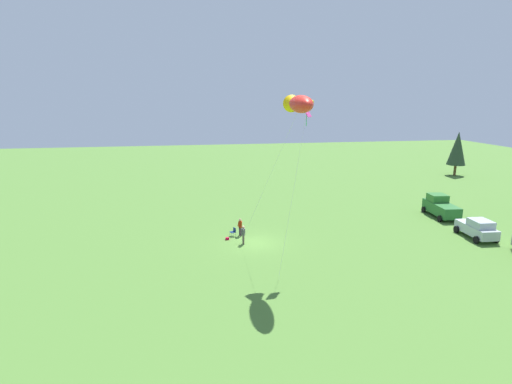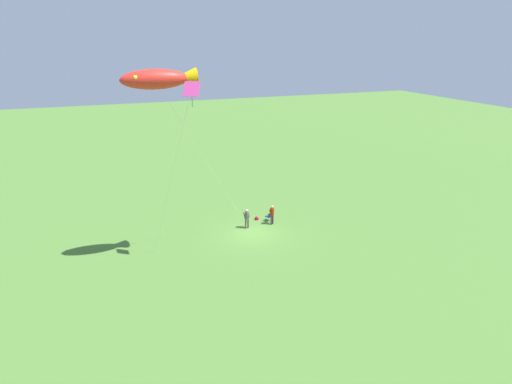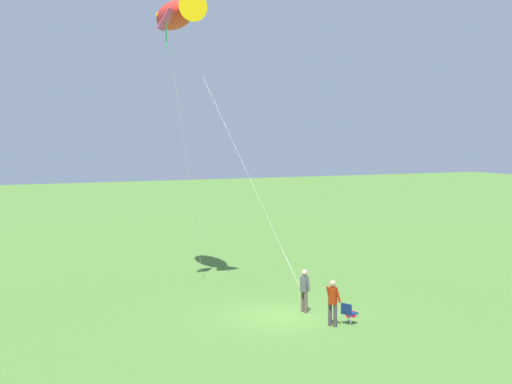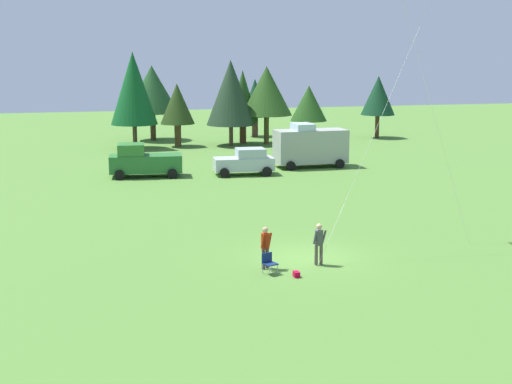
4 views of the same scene
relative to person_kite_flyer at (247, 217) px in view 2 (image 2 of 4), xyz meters
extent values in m
plane|color=#4D7A31|center=(-0.12, 1.08, -1.02)|extent=(160.00, 160.00, 0.00)
cylinder|color=brown|center=(0.11, 0.01, -0.60)|extent=(0.14, 0.14, 0.85)
cylinder|color=brown|center=(-0.11, -0.01, -0.60)|extent=(0.14, 0.14, 0.85)
cylinder|color=#434746|center=(0.00, 0.00, 0.14)|extent=(0.37, 0.37, 0.62)
sphere|color=tan|center=(0.00, 0.00, 0.60)|extent=(0.24, 0.24, 0.24)
cylinder|color=#434746|center=(0.20, -0.04, 0.17)|extent=(0.24, 0.11, 0.55)
cylinder|color=#434746|center=(-0.19, -0.07, 0.17)|extent=(0.20, 0.11, 0.56)
cube|color=navy|center=(-2.27, -0.72, -0.60)|extent=(0.62, 0.62, 0.04)
cube|color=navy|center=(-2.35, -0.52, -0.40)|extent=(0.46, 0.21, 0.40)
cylinder|color=#A5A8AD|center=(-1.99, -0.84, -0.81)|extent=(0.03, 0.03, 0.42)
cylinder|color=#A5A8AD|center=(-2.38, -0.99, -0.81)|extent=(0.03, 0.03, 0.42)
cylinder|color=#A5A8AD|center=(-2.15, -0.45, -0.81)|extent=(0.03, 0.03, 0.42)
cylinder|color=#A5A8AD|center=(-2.54, -0.60, -0.81)|extent=(0.03, 0.03, 0.42)
cylinder|color=#423541|center=(-2.18, 0.09, -0.60)|extent=(0.14, 0.14, 0.85)
cylinder|color=#423541|center=(-2.36, -0.03, -0.60)|extent=(0.14, 0.14, 0.85)
cylinder|color=maroon|center=(-2.27, 0.03, 0.14)|extent=(0.47, 0.47, 0.62)
sphere|color=tan|center=(-2.27, 0.03, 0.60)|extent=(0.24, 0.24, 0.24)
cylinder|color=maroon|center=(-2.07, 0.08, 0.17)|extent=(0.24, 0.19, 0.55)
cylinder|color=maroon|center=(-2.41, -0.13, 0.17)|extent=(0.25, 0.20, 0.55)
cube|color=#BE082F|center=(-1.37, -1.33, -0.91)|extent=(0.22, 0.32, 0.22)
ellipsoid|color=red|center=(6.91, 3.11, 11.55)|extent=(4.19, 1.67, 1.27)
cone|color=yellow|center=(5.07, 3.11, 11.55)|extent=(1.43, 1.29, 1.29)
sphere|color=yellow|center=(8.04, 3.50, 11.69)|extent=(0.32, 0.32, 0.32)
cylinder|color=silver|center=(3.39, 1.43, 5.27)|extent=(7.06, 3.37, 12.57)
cylinder|color=#4C3823|center=(-0.13, -0.24, -1.02)|extent=(0.04, 0.04, 0.01)
cube|color=#DD3E97|center=(4.90, 4.14, 11.00)|extent=(1.15, 1.02, 0.86)
cylinder|color=green|center=(4.90, 4.14, 10.40)|extent=(0.04, 0.04, 1.00)
cylinder|color=silver|center=(6.35, 2.81, 4.99)|extent=(2.93, 2.68, 12.02)
cylinder|color=#4C3823|center=(7.81, 1.48, -1.02)|extent=(0.04, 0.04, 0.01)
camera|label=1|loc=(33.99, -4.70, 11.96)|focal=28.00mm
camera|label=2|loc=(9.87, 28.73, 13.67)|focal=28.00mm
camera|label=3|loc=(-24.83, 13.35, 6.16)|focal=50.00mm
camera|label=4|loc=(-9.45, -26.71, 7.59)|focal=50.00mm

